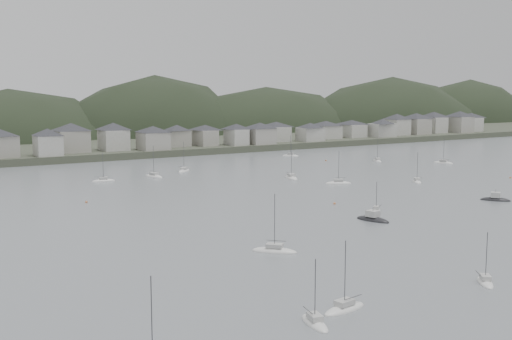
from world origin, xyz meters
TOP-DOWN VIEW (x-y plane):
  - ground at (0.00, 0.00)m, footprint 900.00×900.00m
  - far_shore_land at (0.00, 295.00)m, footprint 900.00×250.00m
  - forested_ridge at (4.83, 269.40)m, footprint 851.55×103.94m
  - waterfront_town at (50.59, 183.34)m, footprint 451.48×28.46m
  - moored_fleet at (-2.45, 64.71)m, footprint 253.03×177.14m
  - motor_launch_near at (45.64, 26.70)m, footprint 6.91×7.88m
  - motor_launch_far at (0.08, 24.31)m, footprint 5.04×9.05m
  - mooring_buoys at (-4.26, 63.16)m, footprint 176.31×134.15m

SIDE VIEW (x-z plane):
  - forested_ridge at x=4.83m, z-range -62.57..40.00m
  - ground at x=0.00m, z-range 0.00..0.00m
  - mooring_buoys at x=-4.26m, z-range -0.20..0.50m
  - moored_fleet at x=-2.45m, z-range -6.26..6.61m
  - motor_launch_far at x=0.08m, z-range -1.73..2.30m
  - motor_launch_near at x=45.64m, z-range -1.64..2.22m
  - far_shore_land at x=0.00m, z-range 0.00..3.00m
  - waterfront_town at x=50.59m, z-range 2.20..15.12m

